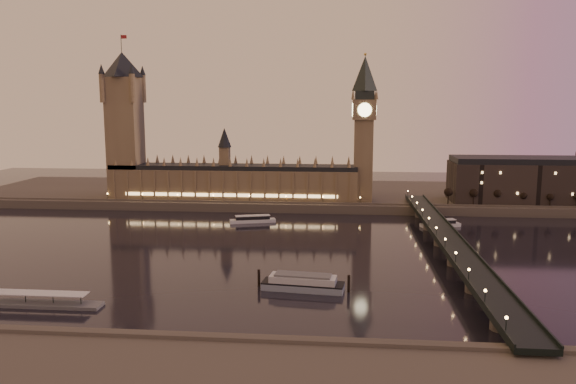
# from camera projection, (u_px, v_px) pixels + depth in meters

# --- Properties ---
(ground) EXTENTS (700.00, 700.00, 0.00)m
(ground) POSITION_uv_depth(u_px,v_px,m) (266.00, 250.00, 290.39)
(ground) COLOR black
(ground) RESTS_ON ground
(far_embankment) EXTENTS (560.00, 130.00, 6.00)m
(far_embankment) POSITION_uv_depth(u_px,v_px,m) (330.00, 195.00, 449.53)
(far_embankment) COLOR #423D35
(far_embankment) RESTS_ON ground
(palace_of_westminster) EXTENTS (180.00, 26.62, 52.00)m
(palace_of_westminster) POSITION_uv_depth(u_px,v_px,m) (233.00, 178.00, 409.66)
(palace_of_westminster) COLOR brown
(palace_of_westminster) RESTS_ON ground
(victoria_tower) EXTENTS (31.68, 31.68, 118.00)m
(victoria_tower) POSITION_uv_depth(u_px,v_px,m) (124.00, 117.00, 410.03)
(victoria_tower) COLOR brown
(victoria_tower) RESTS_ON ground
(big_ben) EXTENTS (17.68, 17.68, 104.00)m
(big_ben) POSITION_uv_depth(u_px,v_px,m) (364.00, 120.00, 394.60)
(big_ben) COLOR brown
(big_ben) RESTS_ON ground
(westminster_bridge) EXTENTS (13.20, 260.00, 15.30)m
(westminster_bridge) POSITION_uv_depth(u_px,v_px,m) (447.00, 244.00, 281.26)
(westminster_bridge) COLOR black
(westminster_bridge) RESTS_ON ground
(city_block) EXTENTS (155.00, 45.00, 34.00)m
(city_block) POSITION_uv_depth(u_px,v_px,m) (562.00, 179.00, 398.14)
(city_block) COLOR black
(city_block) RESTS_ON ground
(bare_tree_0) EXTENTS (5.15, 5.15, 10.47)m
(bare_tree_0) POSITION_uv_depth(u_px,v_px,m) (446.00, 194.00, 385.51)
(bare_tree_0) COLOR black
(bare_tree_0) RESTS_ON ground
(bare_tree_1) EXTENTS (5.15, 5.15, 10.47)m
(bare_tree_1) POSITION_uv_depth(u_px,v_px,m) (471.00, 194.00, 383.98)
(bare_tree_1) COLOR black
(bare_tree_1) RESTS_ON ground
(bare_tree_2) EXTENTS (5.15, 5.15, 10.47)m
(bare_tree_2) POSITION_uv_depth(u_px,v_px,m) (497.00, 195.00, 382.44)
(bare_tree_2) COLOR black
(bare_tree_2) RESTS_ON ground
(bare_tree_3) EXTENTS (5.15, 5.15, 10.47)m
(bare_tree_3) POSITION_uv_depth(u_px,v_px,m) (522.00, 195.00, 380.91)
(bare_tree_3) COLOR black
(bare_tree_3) RESTS_ON ground
(bare_tree_4) EXTENTS (5.15, 5.15, 10.47)m
(bare_tree_4) POSITION_uv_depth(u_px,v_px,m) (548.00, 195.00, 379.37)
(bare_tree_4) COLOR black
(bare_tree_4) RESTS_ON ground
(bare_tree_5) EXTENTS (5.15, 5.15, 10.47)m
(bare_tree_5) POSITION_uv_depth(u_px,v_px,m) (574.00, 196.00, 377.84)
(bare_tree_5) COLOR black
(bare_tree_5) RESTS_ON ground
(cruise_boat_a) EXTENTS (29.65, 13.96, 4.65)m
(cruise_boat_a) POSITION_uv_depth(u_px,v_px,m) (253.00, 219.00, 358.68)
(cruise_boat_a) COLOR silver
(cruise_boat_a) RESTS_ON ground
(cruise_boat_b) EXTENTS (25.55, 12.96, 4.58)m
(cruise_boat_b) POSITION_uv_depth(u_px,v_px,m) (440.00, 223.00, 346.33)
(cruise_boat_b) COLOR silver
(cruise_boat_b) RESTS_ON ground
(moored_barge) EXTENTS (38.25, 13.03, 7.06)m
(moored_barge) POSITION_uv_depth(u_px,v_px,m) (303.00, 283.00, 228.43)
(moored_barge) COLOR gray
(moored_barge) RESTS_ON ground
(pontoon_pier) EXTENTS (45.55, 7.59, 12.15)m
(pontoon_pier) POSITION_uv_depth(u_px,v_px,m) (42.00, 302.00, 210.56)
(pontoon_pier) COLOR #595B5E
(pontoon_pier) RESTS_ON ground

